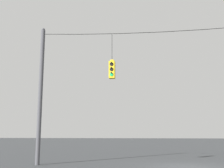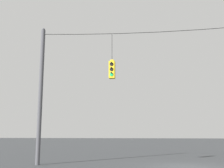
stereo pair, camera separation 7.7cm
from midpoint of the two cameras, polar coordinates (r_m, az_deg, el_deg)
name	(u,v)px [view 2 (the right image)]	position (r m, az deg, el deg)	size (l,w,h in m)	color
ground_plane	(187,167)	(16.34, 15.21, -15.95)	(200.00, 200.00, 0.00)	#383A3D
utility_pole_left	(41,94)	(17.39, -14.19, -1.94)	(0.26, 0.26, 8.29)	#4C4C51
span_wire	(182,29)	(16.88, 14.13, 10.78)	(16.86, 0.03, 0.33)	black
traffic_light_near_left_pole	(112,70)	(16.38, 0.13, 2.96)	(0.34, 0.58, 2.72)	yellow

